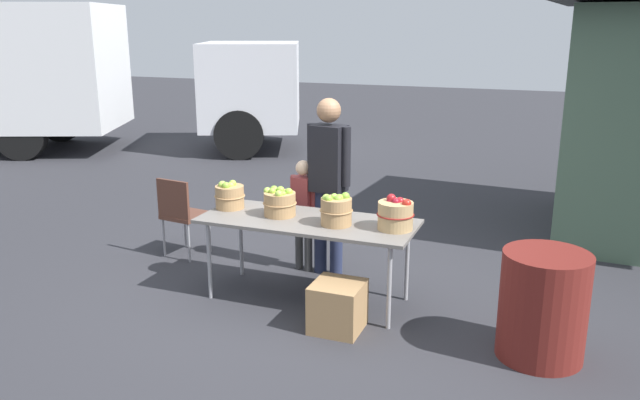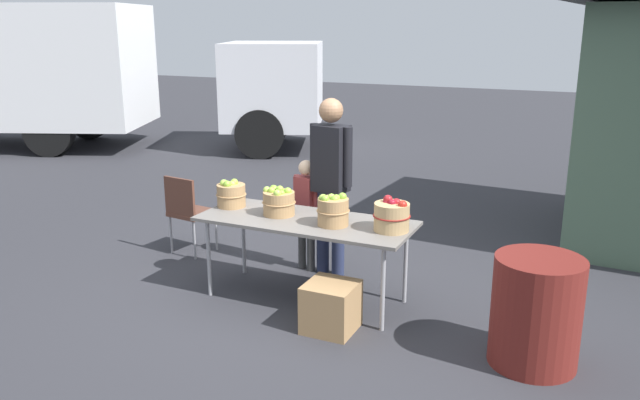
% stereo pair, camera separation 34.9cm
% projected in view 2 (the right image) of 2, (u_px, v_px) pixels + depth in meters
% --- Properties ---
extents(ground_plane, '(40.00, 40.00, 0.00)m').
position_uv_depth(ground_plane, '(306.00, 298.00, 5.79)').
color(ground_plane, '#2D2D33').
extents(market_table, '(1.90, 0.76, 0.75)m').
position_uv_depth(market_table, '(306.00, 224.00, 5.60)').
color(market_table, slate).
rests_on(market_table, ground).
extents(apple_basket_green_0, '(0.28, 0.28, 0.26)m').
position_uv_depth(apple_basket_green_0, '(231.00, 194.00, 5.95)').
color(apple_basket_green_0, '#A87F51').
rests_on(apple_basket_green_0, market_table).
extents(apple_basket_green_1, '(0.30, 0.30, 0.27)m').
position_uv_depth(apple_basket_green_1, '(279.00, 202.00, 5.69)').
color(apple_basket_green_1, '#A87F51').
rests_on(apple_basket_green_1, market_table).
extents(apple_basket_green_2, '(0.28, 0.28, 0.28)m').
position_uv_depth(apple_basket_green_2, '(333.00, 210.00, 5.39)').
color(apple_basket_green_2, '#A87F51').
rests_on(apple_basket_green_2, market_table).
extents(apple_basket_red_0, '(0.31, 0.31, 0.29)m').
position_uv_depth(apple_basket_red_0, '(392.00, 216.00, 5.26)').
color(apple_basket_red_0, tan).
rests_on(apple_basket_red_0, market_table).
extents(vendor_adult, '(0.46, 0.27, 1.74)m').
position_uv_depth(vendor_adult, '(331.00, 173.00, 6.09)').
color(vendor_adult, '#262D4C').
rests_on(vendor_adult, ground).
extents(child_customer, '(0.29, 0.19, 1.13)m').
position_uv_depth(child_customer, '(306.00, 206.00, 6.31)').
color(child_customer, '#3F3F3F').
rests_on(child_customer, ground).
extents(box_truck, '(7.94, 4.89, 2.75)m').
position_uv_depth(box_truck, '(90.00, 72.00, 12.47)').
color(box_truck, white).
rests_on(box_truck, ground).
extents(folding_chair, '(0.45, 0.45, 0.86)m').
position_uv_depth(folding_chair, '(188.00, 208.00, 6.78)').
color(folding_chair, brown).
rests_on(folding_chair, ground).
extents(trash_barrel, '(0.64, 0.64, 0.82)m').
position_uv_depth(trash_barrel, '(536.00, 312.00, 4.59)').
color(trash_barrel, maroon).
rests_on(trash_barrel, ground).
extents(produce_crate, '(0.40, 0.40, 0.40)m').
position_uv_depth(produce_crate, '(331.00, 307.00, 5.15)').
color(produce_crate, '#A87F51').
rests_on(produce_crate, ground).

